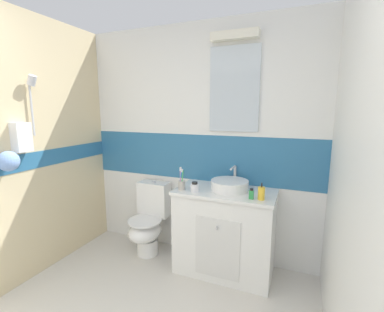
% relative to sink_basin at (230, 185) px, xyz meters
% --- Properties ---
extents(wall_back_tiled, '(3.20, 0.20, 2.50)m').
position_rel_sink_basin_xyz_m(wall_back_tiled, '(-0.43, 0.28, 0.36)').
color(wall_back_tiled, white).
rests_on(wall_back_tiled, ground_plane).
extents(wall_left_shower_alcove, '(0.29, 3.48, 2.50)m').
position_rel_sink_basin_xyz_m(wall_left_shower_alcove, '(-1.78, -0.97, 0.35)').
color(wall_left_shower_alcove, beige).
rests_on(wall_left_shower_alcove, ground_plane).
extents(wall_right_plain, '(0.10, 3.48, 2.50)m').
position_rel_sink_basin_xyz_m(wall_right_plain, '(0.92, -0.97, 0.35)').
color(wall_right_plain, white).
rests_on(wall_right_plain, ground_plane).
extents(vanity_cabinet, '(0.95, 0.53, 0.85)m').
position_rel_sink_basin_xyz_m(vanity_cabinet, '(-0.03, -0.02, -0.48)').
color(vanity_cabinet, white).
rests_on(vanity_cabinet, ground_plane).
extents(sink_basin, '(0.36, 0.41, 0.21)m').
position_rel_sink_basin_xyz_m(sink_basin, '(0.00, 0.00, 0.00)').
color(sink_basin, white).
rests_on(sink_basin, vanity_cabinet).
extents(toilet, '(0.37, 0.50, 0.81)m').
position_rel_sink_basin_xyz_m(toilet, '(-0.92, -0.01, -0.53)').
color(toilet, white).
rests_on(toilet, ground_plane).
extents(toothbrush_cup, '(0.07, 0.07, 0.22)m').
position_rel_sink_basin_xyz_m(toothbrush_cup, '(-0.43, -0.17, 0.01)').
color(toothbrush_cup, '#B2ADA3').
rests_on(toothbrush_cup, vanity_cabinet).
extents(soap_dispenser, '(0.06, 0.06, 0.15)m').
position_rel_sink_basin_xyz_m(soap_dispenser, '(0.32, -0.17, 0.01)').
color(soap_dispenser, yellow).
rests_on(soap_dispenser, vanity_cabinet).
extents(hair_gel_jar, '(0.08, 0.08, 0.09)m').
position_rel_sink_basin_xyz_m(hair_gel_jar, '(-0.29, -0.17, -0.01)').
color(hair_gel_jar, white).
rests_on(hair_gel_jar, vanity_cabinet).
extents(perfume_flask_small, '(0.04, 0.03, 0.10)m').
position_rel_sink_basin_xyz_m(perfume_flask_small, '(0.24, -0.19, -0.01)').
color(perfume_flask_small, green).
rests_on(perfume_flask_small, vanity_cabinet).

